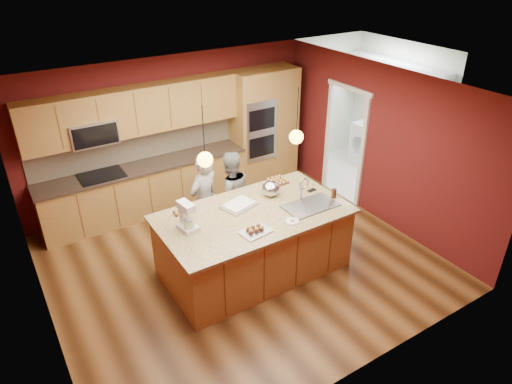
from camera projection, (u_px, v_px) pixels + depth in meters
floor at (241, 261)px, 7.12m from camera, size 5.50×5.50×0.00m
ceiling at (237, 91)px, 5.82m from camera, size 5.50×5.50×0.00m
wall_back at (170, 131)px, 8.33m from camera, size 5.50×0.00×5.50m
wall_front at (364, 282)px, 4.62m from camera, size 5.50×0.00×5.50m
wall_left at (31, 245)px, 5.19m from camera, size 0.00×5.00×5.00m
wall_right at (379, 145)px, 7.76m from camera, size 0.00×5.00×5.00m
cabinet_run at (142, 162)px, 8.00m from camera, size 3.74×0.64×2.30m
oven_column at (264, 127)px, 9.06m from camera, size 1.30×0.62×2.30m
doorway_trim at (344, 146)px, 8.48m from camera, size 0.08×1.11×2.20m
laundry_room at (396, 80)px, 9.11m from camera, size 2.60×2.70×2.70m
pendant_left at (205, 159)px, 5.66m from camera, size 0.20×0.20×0.80m
pendant_right at (296, 137)px, 6.32m from camera, size 0.20×0.20×0.80m
island at (255, 241)px, 6.71m from camera, size 2.70×1.51×1.37m
person_left at (204, 201)px, 7.19m from camera, size 0.67×0.55×1.58m
person_right at (230, 195)px, 7.42m from camera, size 0.79×0.65×1.51m
stand_mixer at (187, 218)px, 6.03m from camera, size 0.25×0.32×0.40m
sheet_cake at (239, 205)px, 6.63m from camera, size 0.58×0.49×0.05m
cooling_rack at (255, 232)px, 6.04m from camera, size 0.44×0.34×0.02m
mixing_bowl at (271, 189)px, 6.88m from camera, size 0.28×0.28×0.24m
plate at (292, 221)px, 6.27m from camera, size 0.19×0.19×0.01m
tumbler at (334, 193)px, 6.84m from camera, size 0.07×0.07×0.14m
phone at (312, 190)px, 7.06m from camera, size 0.15×0.09×0.01m
cupcakes_left at (181, 211)px, 6.45m from camera, size 0.22×0.15×0.07m
cupcakes_rack at (255, 228)px, 6.03m from camera, size 0.25×0.16×0.07m
cupcakes_right at (278, 181)px, 7.28m from camera, size 0.29×0.29×0.07m
washer at (397, 155)px, 9.40m from camera, size 0.82×0.83×1.03m
dryer at (368, 144)px, 10.02m from camera, size 0.60×0.62×0.95m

